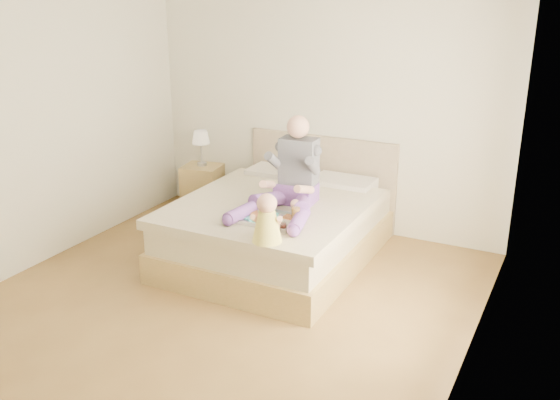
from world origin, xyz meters
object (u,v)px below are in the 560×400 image
at_px(nightstand, 203,187).
at_px(tray, 272,217).
at_px(adult, 291,181).
at_px(baby, 267,222).
at_px(bed, 281,225).

distance_m(nightstand, tray, 2.20).
xyz_separation_m(adult, baby, (0.19, -0.82, -0.08)).
height_order(bed, nightstand, bed).
bearing_deg(baby, nightstand, 116.71).
distance_m(bed, nightstand, 1.65).
xyz_separation_m(nightstand, tray, (1.67, -1.39, 0.38)).
height_order(nightstand, tray, tray).
bearing_deg(baby, bed, 92.22).
bearing_deg(bed, nightstand, 151.21).
bearing_deg(tray, baby, -65.20).
relative_size(tray, baby, 1.29).
bearing_deg(nightstand, bed, -38.50).
distance_m(adult, baby, 0.85).
bearing_deg(nightstand, baby, -54.09).
bearing_deg(adult, baby, -80.43).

